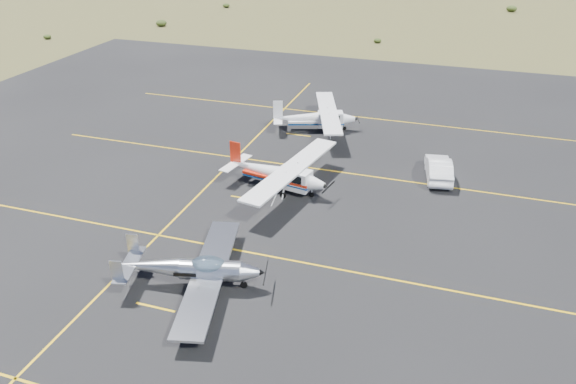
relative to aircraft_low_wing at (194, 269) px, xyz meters
The scene contains 6 objects.
ground 2.64m from the aircraft_low_wing, 36.40° to the left, with size 1600.00×1600.00×0.00m, color #383D1C.
apron 8.74m from the aircraft_low_wing, 76.84° to the left, with size 72.00×72.00×0.02m, color black.
aircraft_low_wing is the anchor object (origin of this frame).
aircraft_cessna 10.84m from the aircraft_low_wing, 87.69° to the left, with size 6.36×10.34×2.61m.
aircraft_plain 21.34m from the aircraft_low_wing, 90.02° to the left, with size 6.78×9.65×2.48m.
sedan 18.55m from the aircraft_low_wing, 57.19° to the left, with size 1.52×4.35×1.43m, color white.
Camera 1 is at (9.09, -20.78, 16.67)m, focal length 35.00 mm.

